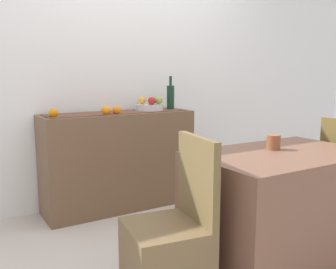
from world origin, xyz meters
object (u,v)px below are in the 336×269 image
fruit_bowl (149,107)px  wine_bottle (171,97)px  sideboard_console (119,161)px  dining_table (279,210)px  chair_near_window (169,258)px  coffee_cup (273,142)px

fruit_bowl → wine_bottle: 0.25m
sideboard_console → dining_table: size_ratio=1.23×
sideboard_console → wine_bottle: 0.78m
sideboard_console → wine_bottle: wine_bottle is taller
wine_bottle → chair_near_window: wine_bottle is taller
wine_bottle → coffee_cup: bearing=-94.1°
fruit_bowl → chair_near_window: bearing=-115.1°
sideboard_console → dining_table: sideboard_console is taller
fruit_bowl → wine_bottle: size_ratio=0.81×
wine_bottle → coffee_cup: size_ratio=3.42×
wine_bottle → dining_table: wine_bottle is taller
sideboard_console → fruit_bowl: size_ratio=5.26×
fruit_bowl → coffee_cup: (0.13, -1.41, -0.12)m
wine_bottle → chair_near_window: 1.92m
fruit_bowl → coffee_cup: size_ratio=2.76×
chair_near_window → dining_table: bearing=0.2°
chair_near_window → coffee_cup: bearing=6.3°
fruit_bowl → dining_table: (0.11, -1.50, -0.54)m
wine_bottle → coffee_cup: wine_bottle is taller
fruit_bowl → dining_table: size_ratio=0.23×
dining_table → wine_bottle: bearing=85.3°
wine_bottle → chair_near_window: bearing=-121.9°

